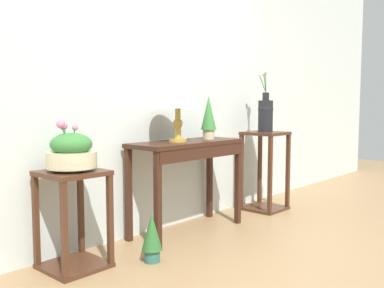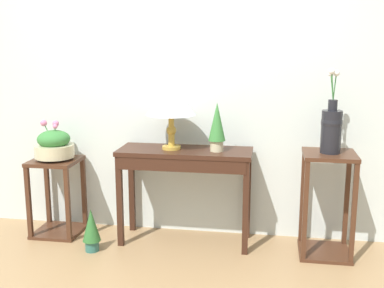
{
  "view_description": "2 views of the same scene",
  "coord_description": "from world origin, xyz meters",
  "px_view_note": "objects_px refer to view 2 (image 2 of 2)",
  "views": [
    {
      "loc": [
        -2.53,
        -1.28,
        1.09
      ],
      "look_at": [
        0.23,
        1.21,
        0.75
      ],
      "focal_mm": 40.57,
      "sensor_mm": 36.0,
      "label": 1
    },
    {
      "loc": [
        0.79,
        -2.48,
        1.6
      ],
      "look_at": [
        0.18,
        1.18,
        0.83
      ],
      "focal_mm": 44.75,
      "sensor_mm": 36.0,
      "label": 2
    }
  ],
  "objects_px": {
    "console_table": "(185,165)",
    "table_lamp": "(171,100)",
    "planter_bowl_wide_left": "(54,145)",
    "pedestal_stand_right": "(327,204)",
    "potted_plant_floor": "(91,229)",
    "flower_vase_tall_right": "(331,126)",
    "potted_plant_on_console": "(217,125)",
    "pedestal_stand_left": "(57,197)"
  },
  "relations": [
    {
      "from": "console_table",
      "to": "table_lamp",
      "type": "bearing_deg",
      "value": 168.4
    },
    {
      "from": "planter_bowl_wide_left",
      "to": "pedestal_stand_right",
      "type": "distance_m",
      "value": 2.25
    },
    {
      "from": "table_lamp",
      "to": "potted_plant_floor",
      "type": "distance_m",
      "value": 1.18
    },
    {
      "from": "planter_bowl_wide_left",
      "to": "potted_plant_floor",
      "type": "bearing_deg",
      "value": -36.3
    },
    {
      "from": "console_table",
      "to": "flower_vase_tall_right",
      "type": "distance_m",
      "value": 1.16
    },
    {
      "from": "pedestal_stand_right",
      "to": "console_table",
      "type": "bearing_deg",
      "value": 178.02
    },
    {
      "from": "console_table",
      "to": "potted_plant_on_console",
      "type": "relative_size",
      "value": 2.77
    },
    {
      "from": "potted_plant_on_console",
      "to": "planter_bowl_wide_left",
      "type": "relative_size",
      "value": 1.14
    },
    {
      "from": "pedestal_stand_left",
      "to": "flower_vase_tall_right",
      "type": "xyz_separation_m",
      "value": [
        2.22,
        -0.06,
        0.68
      ]
    },
    {
      "from": "console_table",
      "to": "flower_vase_tall_right",
      "type": "xyz_separation_m",
      "value": [
        1.11,
        -0.04,
        0.35
      ]
    },
    {
      "from": "planter_bowl_wide_left",
      "to": "flower_vase_tall_right",
      "type": "height_order",
      "value": "flower_vase_tall_right"
    },
    {
      "from": "console_table",
      "to": "pedestal_stand_left",
      "type": "relative_size",
      "value": 1.62
    },
    {
      "from": "pedestal_stand_left",
      "to": "planter_bowl_wide_left",
      "type": "xyz_separation_m",
      "value": [
        -0.0,
        0.0,
        0.45
      ]
    },
    {
      "from": "flower_vase_tall_right",
      "to": "potted_plant_floor",
      "type": "height_order",
      "value": "flower_vase_tall_right"
    },
    {
      "from": "pedestal_stand_left",
      "to": "planter_bowl_wide_left",
      "type": "distance_m",
      "value": 0.45
    },
    {
      "from": "console_table",
      "to": "planter_bowl_wide_left",
      "type": "distance_m",
      "value": 1.12
    },
    {
      "from": "pedestal_stand_left",
      "to": "planter_bowl_wide_left",
      "type": "height_order",
      "value": "planter_bowl_wide_left"
    },
    {
      "from": "flower_vase_tall_right",
      "to": "potted_plant_floor",
      "type": "relative_size",
      "value": 1.81
    },
    {
      "from": "pedestal_stand_left",
      "to": "potted_plant_floor",
      "type": "bearing_deg",
      "value": -36.3
    },
    {
      "from": "planter_bowl_wide_left",
      "to": "flower_vase_tall_right",
      "type": "distance_m",
      "value": 2.23
    },
    {
      "from": "console_table",
      "to": "potted_plant_floor",
      "type": "relative_size",
      "value": 3.06
    },
    {
      "from": "console_table",
      "to": "pedestal_stand_right",
      "type": "height_order",
      "value": "pedestal_stand_right"
    },
    {
      "from": "table_lamp",
      "to": "flower_vase_tall_right",
      "type": "distance_m",
      "value": 1.23
    },
    {
      "from": "console_table",
      "to": "pedestal_stand_left",
      "type": "height_order",
      "value": "console_table"
    },
    {
      "from": "planter_bowl_wide_left",
      "to": "potted_plant_floor",
      "type": "relative_size",
      "value": 0.96
    },
    {
      "from": "console_table",
      "to": "pedestal_stand_left",
      "type": "bearing_deg",
      "value": 178.96
    },
    {
      "from": "console_table",
      "to": "planter_bowl_wide_left",
      "type": "xyz_separation_m",
      "value": [
        -1.11,
        0.02,
        0.12
      ]
    },
    {
      "from": "potted_plant_on_console",
      "to": "planter_bowl_wide_left",
      "type": "height_order",
      "value": "potted_plant_on_console"
    },
    {
      "from": "table_lamp",
      "to": "pedestal_stand_right",
      "type": "relative_size",
      "value": 0.65
    },
    {
      "from": "console_table",
      "to": "flower_vase_tall_right",
      "type": "height_order",
      "value": "flower_vase_tall_right"
    },
    {
      "from": "planter_bowl_wide_left",
      "to": "potted_plant_floor",
      "type": "distance_m",
      "value": 0.79
    },
    {
      "from": "table_lamp",
      "to": "pedestal_stand_left",
      "type": "distance_m",
      "value": 1.31
    },
    {
      "from": "potted_plant_on_console",
      "to": "potted_plant_floor",
      "type": "height_order",
      "value": "potted_plant_on_console"
    },
    {
      "from": "table_lamp",
      "to": "pedestal_stand_right",
      "type": "xyz_separation_m",
      "value": [
        1.22,
        -0.06,
        -0.77
      ]
    },
    {
      "from": "flower_vase_tall_right",
      "to": "console_table",
      "type": "bearing_deg",
      "value": 178.05
    },
    {
      "from": "potted_plant_floor",
      "to": "flower_vase_tall_right",
      "type": "bearing_deg",
      "value": 7.89
    },
    {
      "from": "console_table",
      "to": "pedestal_stand_left",
      "type": "distance_m",
      "value": 1.16
    },
    {
      "from": "pedestal_stand_right",
      "to": "flower_vase_tall_right",
      "type": "xyz_separation_m",
      "value": [
        -0.0,
        0.0,
        0.6
      ]
    },
    {
      "from": "flower_vase_tall_right",
      "to": "planter_bowl_wide_left",
      "type": "bearing_deg",
      "value": 178.49
    },
    {
      "from": "table_lamp",
      "to": "pedestal_stand_right",
      "type": "bearing_deg",
      "value": -2.86
    },
    {
      "from": "potted_plant_floor",
      "to": "pedestal_stand_left",
      "type": "bearing_deg",
      "value": 143.7
    },
    {
      "from": "potted_plant_on_console",
      "to": "pedestal_stand_right",
      "type": "height_order",
      "value": "potted_plant_on_console"
    }
  ]
}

